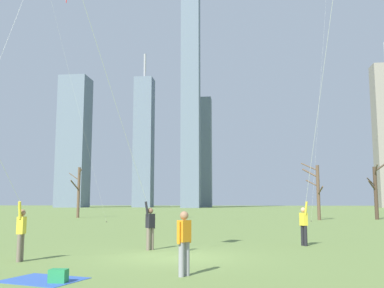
% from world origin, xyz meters
% --- Properties ---
extents(ground_plane, '(400.00, 400.00, 0.00)m').
position_xyz_m(ground_plane, '(0.00, 0.00, 0.00)').
color(ground_plane, olive).
extents(kite_flyer_midfield_left_red, '(2.25, 6.71, 10.35)m').
position_xyz_m(kite_flyer_midfield_left_red, '(-1.56, 0.65, 2.90)').
color(kite_flyer_midfield_left_red, '#726656').
rests_on(kite_flyer_midfield_left_red, ground).
extents(kite_flyer_far_back_yellow, '(1.47, 6.30, 12.94)m').
position_xyz_m(kite_flyer_far_back_yellow, '(5.26, 2.90, 3.91)').
color(kite_flyer_far_back_yellow, black).
rests_on(kite_flyer_far_back_yellow, ground).
extents(bystander_far_off_by_trees, '(0.35, 0.44, 1.62)m').
position_xyz_m(bystander_far_off_by_trees, '(0.84, -3.84, 0.90)').
color(bystander_far_off_by_trees, gray).
rests_on(bystander_far_off_by_trees, ground).
extents(picnic_spot, '(2.12, 1.86, 0.31)m').
position_xyz_m(picnic_spot, '(-2.16, -4.90, 0.09)').
color(picnic_spot, '#3359B2').
rests_on(picnic_spot, ground).
extents(bare_tree_leftmost, '(2.94, 1.42, 6.38)m').
position_xyz_m(bare_tree_leftmost, '(16.71, 33.31, 3.12)').
color(bare_tree_leftmost, '#423326').
rests_on(bare_tree_leftmost, ground).
extents(bare_tree_center, '(2.22, 2.22, 5.91)m').
position_xyz_m(bare_tree_center, '(-16.59, 35.15, 3.11)').
color(bare_tree_center, brown).
rests_on(bare_tree_center, ground).
extents(bare_tree_right_of_center, '(1.88, 2.85, 5.97)m').
position_xyz_m(bare_tree_right_of_center, '(10.30, 31.41, 3.11)').
color(bare_tree_right_of_center, brown).
rests_on(bare_tree_right_of_center, ground).
extents(skyline_squat_block, '(6.19, 6.36, 53.17)m').
position_xyz_m(skyline_squat_block, '(-29.74, 130.26, 22.20)').
color(skyline_squat_block, slate).
rests_on(skyline_squat_block, ground).
extents(skyline_short_annex, '(5.65, 6.20, 77.44)m').
position_xyz_m(skyline_short_annex, '(-12.44, 119.30, 34.34)').
color(skyline_short_annex, slate).
rests_on(skyline_short_annex, ground).
extents(skyline_slender_spire, '(9.20, 8.90, 43.92)m').
position_xyz_m(skyline_slender_spire, '(-52.60, 125.71, 21.96)').
color(skyline_slender_spire, slate).
rests_on(skyline_slender_spire, ground).
extents(skyline_tall_tower, '(7.69, 5.32, 37.42)m').
position_xyz_m(skyline_tall_tower, '(-10.65, 133.24, 18.71)').
color(skyline_tall_tower, slate).
rests_on(skyline_tall_tower, ground).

